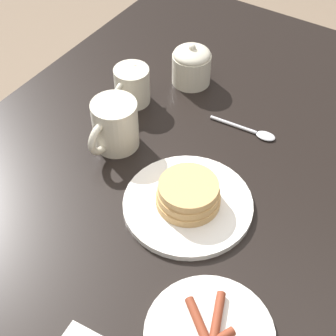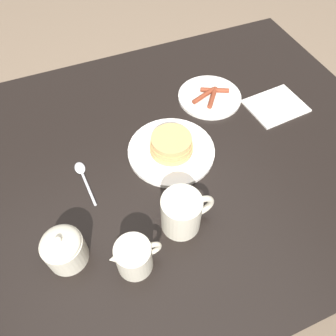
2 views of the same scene
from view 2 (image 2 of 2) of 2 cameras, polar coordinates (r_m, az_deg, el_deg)
The scene contains 9 objects.
ground_plane at distance 1.51m, azimuth -1.00°, elevation -15.72°, with size 8.00×8.00×0.00m, color #7A6651.
dining_table at distance 0.96m, azimuth -1.52°, elevation -2.67°, with size 1.32×0.97×0.73m.
pancake_plate at distance 0.87m, azimuth 0.58°, elevation 3.55°, with size 0.23×0.23×0.06m.
side_plate_bacon at distance 1.03m, azimuth 7.26°, elevation 12.24°, with size 0.19×0.19×0.02m.
coffee_mug at distance 0.72m, azimuth 2.55°, elevation -7.73°, with size 0.12×0.09×0.10m.
creamer_pitcher at distance 0.69m, azimuth -6.02°, elevation -15.17°, with size 0.11×0.08×0.09m.
sugar_bowl at distance 0.72m, azimuth -17.69°, elevation -13.22°, with size 0.09×0.09×0.10m.
napkin at distance 1.05m, azimuth 18.25°, elevation 10.24°, with size 0.17×0.14×0.01m.
spoon at distance 0.86m, azimuth -14.57°, elevation -1.26°, with size 0.03×0.14×0.01m.
Camera 2 is at (-0.18, -0.50, 1.42)m, focal length 35.00 mm.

